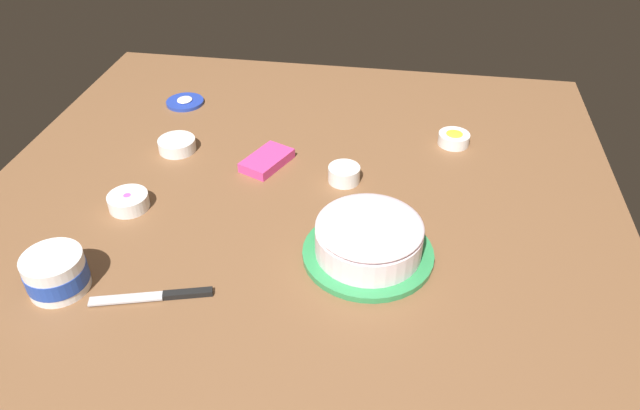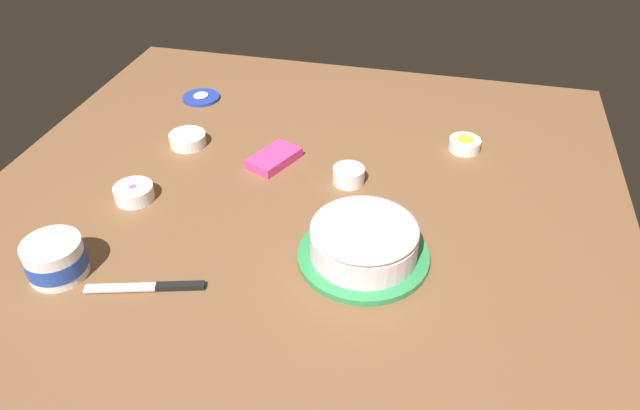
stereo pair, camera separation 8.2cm
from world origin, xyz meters
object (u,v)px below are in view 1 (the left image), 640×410
frosting_tub (56,272)px  sprinkle_bowl_orange (177,144)px  frosting_tub_lid (185,102)px  frosted_cake (369,239)px  sprinkle_bowl_rainbow (128,201)px  spreading_knife (163,296)px  sprinkle_bowl_green (344,174)px  sprinkle_bowl_yellow (454,138)px  candy_box_lower (267,160)px

frosting_tub → sprinkle_bowl_orange: size_ratio=1.22×
frosting_tub_lid → sprinkle_bowl_orange: bearing=-164.7°
frosted_cake → sprinkle_bowl_rainbow: (0.08, 0.57, -0.03)m
sprinkle_bowl_orange → spreading_knife: bearing=-162.9°
sprinkle_bowl_green → spreading_knife: bearing=146.8°
frosting_tub_lid → spreading_knife: 0.82m
frosting_tub → sprinkle_bowl_orange: bearing=-5.3°
frosting_tub → sprinkle_bowl_yellow: frosting_tub is taller
frosting_tub → frosting_tub_lid: size_ratio=1.07×
spreading_knife → sprinkle_bowl_orange: size_ratio=2.36×
sprinkle_bowl_orange → sprinkle_bowl_rainbow: bearing=175.0°
sprinkle_bowl_green → frosting_tub: bearing=132.1°
sprinkle_bowl_yellow → sprinkle_bowl_orange: bearing=101.7°
sprinkle_bowl_orange → sprinkle_bowl_yellow: (0.15, -0.73, 0.00)m
frosting_tub → sprinkle_bowl_green: size_ratio=1.52×
frosted_cake → sprinkle_bowl_yellow: frosted_cake is taller
frosted_cake → sprinkle_bowl_green: bearing=17.6°
sprinkle_bowl_rainbow → candy_box_lower: (0.23, -0.28, -0.01)m
frosting_tub_lid → sprinkle_bowl_yellow: size_ratio=1.34×
frosting_tub → sprinkle_bowl_green: (0.46, -0.51, -0.02)m
candy_box_lower → frosting_tub_lid: bearing=72.0°
sprinkle_bowl_orange → sprinkle_bowl_yellow: size_ratio=1.18×
frosting_tub → candy_box_lower: size_ratio=0.87×
spreading_knife → sprinkle_bowl_orange: (0.53, 0.16, 0.01)m
frosted_cake → spreading_knife: (-0.19, 0.38, -0.04)m
candy_box_lower → frosted_cake: bearing=-113.0°
frosting_tub → spreading_knife: size_ratio=0.52×
spreading_knife → sprinkle_bowl_orange: 0.55m
spreading_knife → sprinkle_bowl_green: (0.45, -0.30, 0.01)m
spreading_knife → sprinkle_bowl_rainbow: size_ratio=2.48×
frosting_tub → frosting_tub_lid: frosting_tub is taller
frosting_tub_lid → sprinkle_bowl_yellow: bearing=-97.7°
frosting_tub_lid → sprinkle_bowl_yellow: 0.81m
frosting_tub → sprinkle_bowl_yellow: 1.04m
spreading_knife → sprinkle_bowl_green: size_ratio=2.94×
frosted_cake → sprinkle_bowl_yellow: bearing=-20.7°
frosted_cake → frosting_tub_lid: frosted_cake is taller
sprinkle_bowl_green → sprinkle_bowl_yellow: size_ratio=0.94×
frosting_tub → sprinkle_bowl_green: bearing=-47.9°
frosting_tub → sprinkle_bowl_orange: frosting_tub is taller
sprinkle_bowl_green → candy_box_lower: sprinkle_bowl_green is taller
sprinkle_bowl_yellow → sprinkle_bowl_rainbow: size_ratio=0.90×
sprinkle_bowl_green → sprinkle_bowl_rainbow: size_ratio=0.84×
frosting_tub → frosted_cake: bearing=-72.2°
frosting_tub → sprinkle_bowl_yellow: bearing=-48.8°
candy_box_lower → sprinkle_bowl_rainbow: bearing=153.7°
frosting_tub_lid → sprinkle_bowl_rainbow: size_ratio=1.20×
frosted_cake → spreading_knife: bearing=115.8°
frosting_tub → sprinkle_bowl_orange: (0.53, -0.05, -0.02)m
sprinkle_bowl_orange → candy_box_lower: bearing=-96.9°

